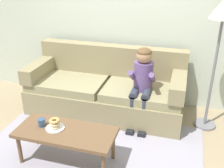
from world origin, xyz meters
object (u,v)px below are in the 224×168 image
at_px(person_child, 142,80).
at_px(couch, 106,90).
at_px(mug, 42,122).
at_px(toy_controller, 56,132).
at_px(coffee_table, 66,134).
at_px(floor_lamp, 222,23).
at_px(donut, 55,126).

bearing_deg(person_child, couch, 159.99).
relative_size(mug, toy_controller, 0.40).
bearing_deg(couch, mug, -107.19).
relative_size(couch, mug, 25.55).
relative_size(coffee_table, person_child, 1.01).
xyz_separation_m(couch, toy_controller, (-0.47, -0.81, -0.32)).
xyz_separation_m(couch, floor_lamp, (1.47, -0.03, 1.11)).
relative_size(couch, person_child, 2.09).
bearing_deg(floor_lamp, coffee_table, -141.88).
xyz_separation_m(donut, floor_lamp, (1.68, 1.21, 1.00)).
bearing_deg(person_child, mug, -133.13).
bearing_deg(donut, person_child, 52.52).
bearing_deg(mug, donut, -2.13).
xyz_separation_m(person_child, mug, (-0.96, -1.02, -0.21)).
distance_m(person_child, mug, 1.41).
relative_size(toy_controller, floor_lamp, 0.13).
distance_m(donut, mug, 0.17).
distance_m(couch, floor_lamp, 1.84).
height_order(coffee_table, mug, mug).
bearing_deg(floor_lamp, person_child, -168.46).
height_order(coffee_table, floor_lamp, floor_lamp).
distance_m(toy_controller, floor_lamp, 2.53).
distance_m(coffee_table, toy_controller, 0.68).
bearing_deg(toy_controller, couch, 81.83).
xyz_separation_m(donut, mug, (-0.17, 0.01, 0.01)).
bearing_deg(toy_controller, floor_lamp, 43.88).
xyz_separation_m(couch, mug, (-0.38, -1.23, 0.12)).
height_order(couch, toy_controller, couch).
bearing_deg(coffee_table, person_child, 57.57).
bearing_deg(donut, couch, 80.28).
relative_size(person_child, floor_lamp, 0.63).
bearing_deg(toy_controller, mug, -56.32).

